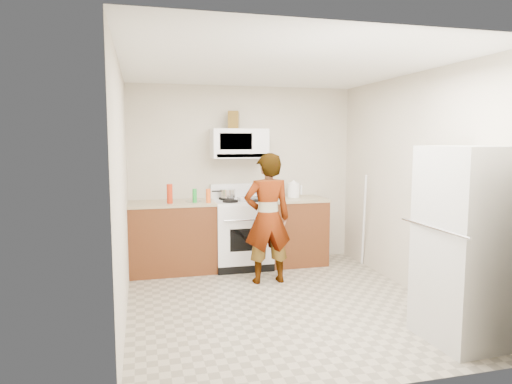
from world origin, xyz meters
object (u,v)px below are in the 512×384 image
object	(u,v)px
microwave	(239,143)
saucepan	(228,194)
person	(268,218)
kettle	(293,190)
gas_range	(241,232)
fridge	(469,245)

from	to	relation	value
microwave	saucepan	xyz separation A→B (m)	(-0.16, 0.01, -0.69)
saucepan	person	bearing A→B (deg)	-70.23
person	kettle	world-z (taller)	person
gas_range	kettle	world-z (taller)	kettle
person	saucepan	size ratio (longest dim) A/B	7.76
person	saucepan	xyz separation A→B (m)	(-0.32, 0.89, 0.21)
person	saucepan	world-z (taller)	person
microwave	person	distance (m)	1.27
microwave	person	bearing A→B (deg)	-79.54
kettle	saucepan	bearing A→B (deg)	158.69
fridge	gas_range	bearing A→B (deg)	114.34
kettle	microwave	bearing A→B (deg)	159.31
person	fridge	world-z (taller)	fridge
microwave	person	xyz separation A→B (m)	(0.16, -0.88, -0.90)
fridge	kettle	world-z (taller)	fridge
kettle	person	bearing A→B (deg)	-145.19
person	kettle	bearing A→B (deg)	-125.54
person	microwave	bearing A→B (deg)	-78.90
fridge	kettle	bearing A→B (deg)	99.50
gas_range	microwave	distance (m)	1.22
microwave	fridge	xyz separation A→B (m)	(1.41, -2.88, -0.85)
gas_range	fridge	size ratio (longest dim) A/B	0.66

